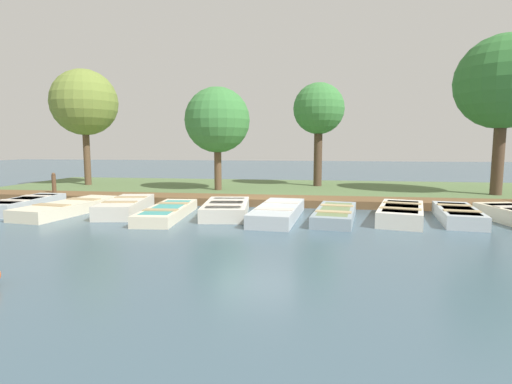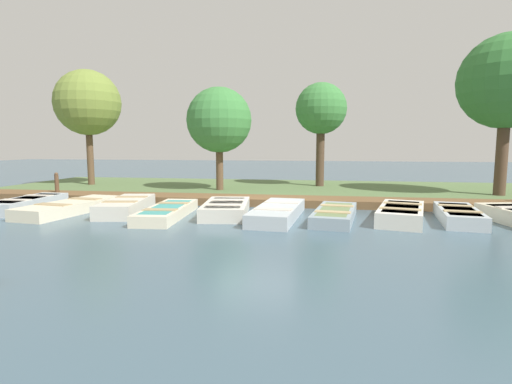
{
  "view_description": "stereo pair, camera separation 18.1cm",
  "coord_description": "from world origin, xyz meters",
  "px_view_note": "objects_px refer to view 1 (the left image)",
  "views": [
    {
      "loc": [
        12.14,
        1.82,
        2.05
      ],
      "look_at": [
        0.41,
        0.07,
        0.65
      ],
      "focal_mm": 28.0,
      "sensor_mm": 36.0,
      "label": 1
    },
    {
      "loc": [
        12.11,
        2.0,
        2.05
      ],
      "look_at": [
        0.41,
        0.07,
        0.65
      ],
      "focal_mm": 28.0,
      "sensor_mm": 36.0,
      "label": 2
    }
  ],
  "objects_px": {
    "rowboat_6": "(335,214)",
    "rowboat_0": "(26,204)",
    "mooring_post_near": "(54,186)",
    "park_tree_right": "(503,83)",
    "rowboat_2": "(126,206)",
    "rowboat_3": "(167,212)",
    "rowboat_8": "(458,214)",
    "rowboat_5": "(278,212)",
    "park_tree_center": "(319,110)",
    "rowboat_4": "(226,209)",
    "rowboat_7": "(401,213)",
    "park_tree_left": "(217,120)",
    "park_tree_far_left": "(84,103)",
    "rowboat_1": "(69,207)"
  },
  "relations": [
    {
      "from": "rowboat_6",
      "to": "rowboat_0",
      "type": "bearing_deg",
      "value": -83.11
    },
    {
      "from": "rowboat_6",
      "to": "mooring_post_near",
      "type": "relative_size",
      "value": 3.06
    },
    {
      "from": "mooring_post_near",
      "to": "rowboat_0",
      "type": "bearing_deg",
      "value": 17.26
    },
    {
      "from": "park_tree_right",
      "to": "rowboat_2",
      "type": "bearing_deg",
      "value": -68.96
    },
    {
      "from": "rowboat_3",
      "to": "rowboat_8",
      "type": "xyz_separation_m",
      "value": [
        -0.61,
        7.99,
        0.02
      ]
    },
    {
      "from": "rowboat_0",
      "to": "mooring_post_near",
      "type": "distance_m",
      "value": 2.66
    },
    {
      "from": "rowboat_5",
      "to": "rowboat_6",
      "type": "bearing_deg",
      "value": 96.06
    },
    {
      "from": "rowboat_5",
      "to": "park_tree_center",
      "type": "bearing_deg",
      "value": 175.72
    },
    {
      "from": "rowboat_4",
      "to": "rowboat_7",
      "type": "distance_m",
      "value": 4.9
    },
    {
      "from": "rowboat_4",
      "to": "mooring_post_near",
      "type": "xyz_separation_m",
      "value": [
        -2.4,
        -7.19,
        0.31
      ]
    },
    {
      "from": "park_tree_left",
      "to": "rowboat_2",
      "type": "bearing_deg",
      "value": -19.14
    },
    {
      "from": "park_tree_center",
      "to": "park_tree_right",
      "type": "relative_size",
      "value": 0.8
    },
    {
      "from": "mooring_post_near",
      "to": "park_tree_right",
      "type": "relative_size",
      "value": 0.17
    },
    {
      "from": "rowboat_0",
      "to": "rowboat_3",
      "type": "height_order",
      "value": "rowboat_0"
    },
    {
      "from": "mooring_post_near",
      "to": "rowboat_8",
      "type": "bearing_deg",
      "value": 80.21
    },
    {
      "from": "rowboat_6",
      "to": "park_tree_left",
      "type": "height_order",
      "value": "park_tree_left"
    },
    {
      "from": "rowboat_3",
      "to": "rowboat_6",
      "type": "xyz_separation_m",
      "value": [
        -0.32,
        4.72,
        0.0
      ]
    },
    {
      "from": "rowboat_6",
      "to": "rowboat_7",
      "type": "bearing_deg",
      "value": 101.8
    },
    {
      "from": "mooring_post_near",
      "to": "park_tree_far_left",
      "type": "relative_size",
      "value": 0.19
    },
    {
      "from": "rowboat_1",
      "to": "rowboat_2",
      "type": "height_order",
      "value": "rowboat_2"
    },
    {
      "from": "rowboat_3",
      "to": "mooring_post_near",
      "type": "height_order",
      "value": "mooring_post_near"
    },
    {
      "from": "rowboat_3",
      "to": "park_tree_center",
      "type": "height_order",
      "value": "park_tree_center"
    },
    {
      "from": "rowboat_2",
      "to": "rowboat_5",
      "type": "distance_m",
      "value": 4.64
    },
    {
      "from": "rowboat_0",
      "to": "park_tree_left",
      "type": "height_order",
      "value": "park_tree_left"
    },
    {
      "from": "park_tree_far_left",
      "to": "park_tree_left",
      "type": "xyz_separation_m",
      "value": [
        1.18,
        6.52,
        -0.92
      ]
    },
    {
      "from": "rowboat_2",
      "to": "park_tree_far_left",
      "type": "distance_m",
      "value": 8.58
    },
    {
      "from": "rowboat_0",
      "to": "park_tree_center",
      "type": "relative_size",
      "value": 0.6
    },
    {
      "from": "rowboat_5",
      "to": "rowboat_6",
      "type": "distance_m",
      "value": 1.58
    },
    {
      "from": "rowboat_8",
      "to": "rowboat_3",
      "type": "bearing_deg",
      "value": -77.37
    },
    {
      "from": "rowboat_7",
      "to": "park_tree_far_left",
      "type": "height_order",
      "value": "park_tree_far_left"
    },
    {
      "from": "rowboat_8",
      "to": "rowboat_6",
      "type": "bearing_deg",
      "value": -76.71
    },
    {
      "from": "rowboat_1",
      "to": "rowboat_6",
      "type": "bearing_deg",
      "value": 98.71
    },
    {
      "from": "park_tree_far_left",
      "to": "rowboat_3",
      "type": "bearing_deg",
      "value": 44.44
    },
    {
      "from": "rowboat_2",
      "to": "rowboat_8",
      "type": "height_order",
      "value": "rowboat_2"
    },
    {
      "from": "rowboat_1",
      "to": "rowboat_3",
      "type": "distance_m",
      "value": 3.2
    },
    {
      "from": "rowboat_7",
      "to": "park_tree_far_left",
      "type": "distance_m",
      "value": 14.66
    },
    {
      "from": "rowboat_0",
      "to": "park_tree_right",
      "type": "xyz_separation_m",
      "value": [
        -4.77,
        15.65,
        4.07
      ]
    },
    {
      "from": "rowboat_0",
      "to": "rowboat_5",
      "type": "distance_m",
      "value": 7.96
    },
    {
      "from": "park_tree_right",
      "to": "park_tree_far_left",
      "type": "bearing_deg",
      "value": -94.21
    },
    {
      "from": "rowboat_0",
      "to": "rowboat_8",
      "type": "distance_m",
      "value": 12.8
    },
    {
      "from": "rowboat_0",
      "to": "park_tree_left",
      "type": "relative_size",
      "value": 0.65
    },
    {
      "from": "rowboat_7",
      "to": "park_tree_far_left",
      "type": "xyz_separation_m",
      "value": [
        -6.02,
        -12.83,
        3.75
      ]
    },
    {
      "from": "rowboat_2",
      "to": "rowboat_5",
      "type": "relative_size",
      "value": 0.87
    },
    {
      "from": "rowboat_4",
      "to": "park_tree_center",
      "type": "distance_m",
      "value": 8.2
    },
    {
      "from": "rowboat_6",
      "to": "park_tree_left",
      "type": "relative_size",
      "value": 0.71
    },
    {
      "from": "rowboat_4",
      "to": "park_tree_right",
      "type": "relative_size",
      "value": 0.47
    },
    {
      "from": "park_tree_center",
      "to": "park_tree_right",
      "type": "bearing_deg",
      "value": 70.55
    },
    {
      "from": "park_tree_left",
      "to": "park_tree_far_left",
      "type": "bearing_deg",
      "value": -100.28
    },
    {
      "from": "mooring_post_near",
      "to": "park_tree_right",
      "type": "xyz_separation_m",
      "value": [
        -2.25,
        16.43,
        3.77
      ]
    },
    {
      "from": "rowboat_2",
      "to": "park_tree_right",
      "type": "xyz_separation_m",
      "value": [
        -4.74,
        12.33,
        4.06
      ]
    }
  ]
}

